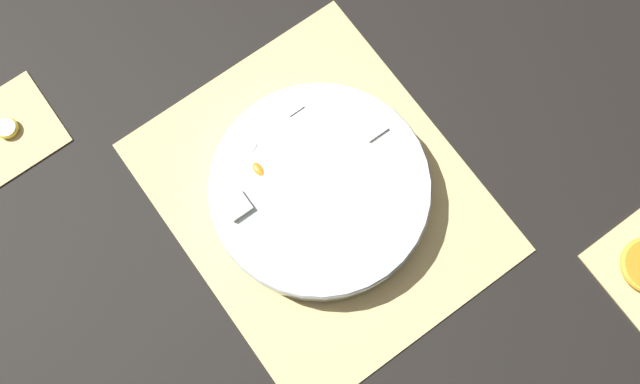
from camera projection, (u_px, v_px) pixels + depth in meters
name	position (u px, v px, depth m)	size (l,w,h in m)	color
ground_plane	(320.00, 197.00, 1.00)	(6.00, 6.00, 0.00)	black
bamboo_mat_center	(320.00, 197.00, 1.00)	(0.45, 0.37, 0.01)	#D6B775
coaster_mat_far_right	(9.00, 130.00, 1.02)	(0.13, 0.13, 0.01)	#D6B775
fruit_salad_bowl	(320.00, 190.00, 0.96)	(0.29, 0.29, 0.06)	silver
banana_coin_single	(7.00, 128.00, 1.01)	(0.03, 0.03, 0.01)	#F7EFC6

